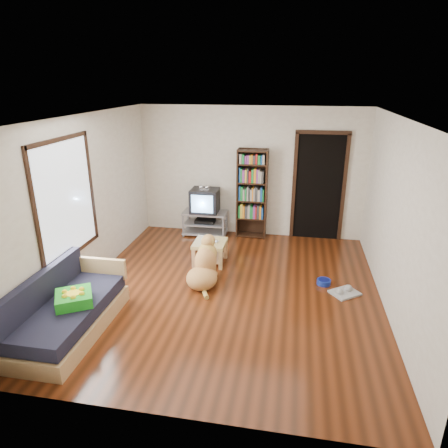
% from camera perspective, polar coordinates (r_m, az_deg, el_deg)
% --- Properties ---
extents(ground, '(5.00, 5.00, 0.00)m').
position_cam_1_polar(ground, '(6.23, 0.84, -9.54)').
color(ground, '#5A250F').
rests_on(ground, ground).
extents(ceiling, '(5.00, 5.00, 0.00)m').
position_cam_1_polar(ceiling, '(5.44, 0.98, 15.02)').
color(ceiling, white).
rests_on(ceiling, ground).
extents(wall_back, '(4.50, 0.00, 4.50)m').
position_cam_1_polar(wall_back, '(8.09, 3.85, 7.33)').
color(wall_back, silver).
rests_on(wall_back, ground).
extents(wall_front, '(4.50, 0.00, 4.50)m').
position_cam_1_polar(wall_front, '(3.47, -6.05, -10.91)').
color(wall_front, silver).
rests_on(wall_front, ground).
extents(wall_left, '(0.00, 5.00, 5.00)m').
position_cam_1_polar(wall_left, '(6.45, -19.26, 2.91)').
color(wall_left, silver).
rests_on(wall_left, ground).
extents(wall_right, '(0.00, 5.00, 5.00)m').
position_cam_1_polar(wall_right, '(5.80, 23.42, 0.49)').
color(wall_right, silver).
rests_on(wall_right, ground).
extents(green_cushion, '(0.59, 0.59, 0.14)m').
position_cam_1_polar(green_cushion, '(5.41, -20.64, -9.90)').
color(green_cushion, green).
rests_on(green_cushion, sofa).
extents(laptop, '(0.32, 0.24, 0.02)m').
position_cam_1_polar(laptop, '(6.94, -2.09, -2.55)').
color(laptop, silver).
rests_on(laptop, coffee_table).
extents(dog_bowl, '(0.22, 0.22, 0.08)m').
position_cam_1_polar(dog_bowl, '(6.59, 14.06, -8.03)').
color(dog_bowl, navy).
rests_on(dog_bowl, ground).
extents(grey_rag, '(0.51, 0.50, 0.03)m').
position_cam_1_polar(grey_rag, '(6.42, 16.85, -9.39)').
color(grey_rag, gray).
rests_on(grey_rag, ground).
extents(window, '(0.03, 1.46, 1.70)m').
position_cam_1_polar(window, '(5.97, -21.62, 3.31)').
color(window, white).
rests_on(window, wall_left).
extents(doorway, '(1.03, 0.05, 2.19)m').
position_cam_1_polar(doorway, '(8.08, 13.40, 5.49)').
color(doorway, black).
rests_on(doorway, wall_back).
extents(tv_stand, '(0.90, 0.45, 0.50)m').
position_cam_1_polar(tv_stand, '(8.29, -2.70, 0.25)').
color(tv_stand, '#99999E').
rests_on(tv_stand, ground).
extents(crt_tv, '(0.55, 0.52, 0.58)m').
position_cam_1_polar(crt_tv, '(8.16, -2.72, 3.43)').
color(crt_tv, black).
rests_on(crt_tv, tv_stand).
extents(bookshelf, '(0.60, 0.30, 1.80)m').
position_cam_1_polar(bookshelf, '(8.01, 4.03, 4.99)').
color(bookshelf, black).
rests_on(bookshelf, ground).
extents(sofa, '(0.80, 1.80, 0.80)m').
position_cam_1_polar(sofa, '(5.59, -21.45, -11.75)').
color(sofa, tan).
rests_on(sofa, ground).
extents(coffee_table, '(0.55, 0.55, 0.40)m').
position_cam_1_polar(coffee_table, '(7.02, -2.02, -3.44)').
color(coffee_table, tan).
rests_on(coffee_table, ground).
extents(dog, '(0.54, 0.95, 0.78)m').
position_cam_1_polar(dog, '(6.34, -2.80, -6.12)').
color(dog, '#BA8147').
rests_on(dog, ground).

